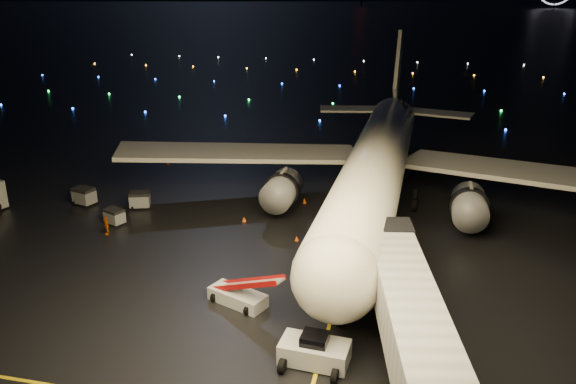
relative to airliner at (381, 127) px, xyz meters
name	(u,v)px	position (x,y,z in m)	size (l,w,h in m)	color
ground	(389,30)	(-13.39, 274.97, -8.21)	(2000.00, 2000.00, 0.00)	black
lane_centre	(354,236)	(-1.39, -10.03, -8.20)	(0.25, 80.00, 0.02)	yellow
lane_cross	(21,380)	(-18.39, -35.03, -8.20)	(60.00, 0.25, 0.02)	yellow
airliner	(381,127)	(0.00, 0.00, 0.00)	(57.98, 55.08, 16.43)	silver
pushback_tug	(315,349)	(-1.67, -29.52, -7.20)	(4.25, 2.23, 2.02)	silver
belt_loader	(237,284)	(-8.43, -23.88, -6.64)	(6.48, 1.77, 3.14)	silver
crew_c	(106,225)	(-24.22, -14.76, -7.33)	(1.03, 0.43, 1.77)	orange
safety_cone_0	(297,238)	(-6.45, -12.21, -7.98)	(0.40, 0.40, 0.46)	#FF5B0D
safety_cone_1	(304,201)	(-7.60, -2.62, -7.95)	(0.47, 0.47, 0.53)	#FF5B0D
safety_cone_2	(244,219)	(-12.48, -9.00, -7.96)	(0.45, 0.45, 0.51)	#FF5B0D
safety_cone_3	(168,163)	(-27.83, 7.03, -7.95)	(0.46, 0.46, 0.52)	#FF5B0D
taxiway_lights	(347,82)	(-13.39, 80.97, -8.03)	(164.00, 92.00, 0.36)	black
baggage_cart_0	(115,217)	(-24.72, -12.38, -7.43)	(1.84, 1.29, 1.56)	gray
baggage_cart_1	(140,200)	(-24.30, -7.81, -7.34)	(2.05, 1.43, 1.74)	gray
baggage_cart_2	(84,196)	(-30.58, -8.21, -7.28)	(2.20, 1.54, 1.87)	gray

